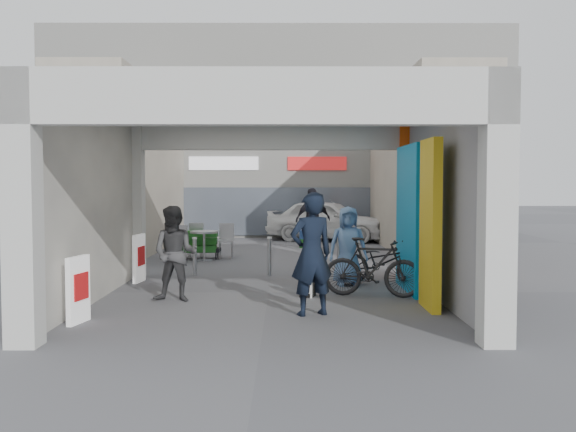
{
  "coord_description": "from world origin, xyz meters",
  "views": [
    {
      "loc": [
        0.32,
        -12.08,
        2.09
      ],
      "look_at": [
        0.37,
        1.0,
        1.4
      ],
      "focal_mm": 40.0,
      "sensor_mm": 36.0,
      "label": 1
    }
  ],
  "objects_px": {
    "produce_stand": "(199,248)",
    "white_van": "(328,220)",
    "border_collie": "(308,283)",
    "bicycle_rear": "(373,267)",
    "cafe_set": "(201,247)",
    "man_crates": "(313,220)",
    "man_elderly": "(348,246)",
    "bicycle_front": "(383,261)",
    "man_with_dog": "(311,254)",
    "man_back_turned": "(175,254)"
  },
  "relations": [
    {
      "from": "man_elderly",
      "to": "bicycle_front",
      "type": "distance_m",
      "value": 0.79
    },
    {
      "from": "man_crates",
      "to": "bicycle_front",
      "type": "xyz_separation_m",
      "value": [
        1.15,
        -6.41,
        -0.48
      ]
    },
    {
      "from": "border_collie",
      "to": "cafe_set",
      "type": "bearing_deg",
      "value": 131.66
    },
    {
      "from": "produce_stand",
      "to": "bicycle_rear",
      "type": "height_order",
      "value": "bicycle_rear"
    },
    {
      "from": "bicycle_front",
      "to": "white_van",
      "type": "height_order",
      "value": "white_van"
    },
    {
      "from": "bicycle_rear",
      "to": "white_van",
      "type": "relative_size",
      "value": 0.41
    },
    {
      "from": "border_collie",
      "to": "man_back_turned",
      "type": "bearing_deg",
      "value": -154.38
    },
    {
      "from": "produce_stand",
      "to": "man_with_dog",
      "type": "height_order",
      "value": "man_with_dog"
    },
    {
      "from": "border_collie",
      "to": "man_back_turned",
      "type": "xyz_separation_m",
      "value": [
        -2.34,
        -0.38,
        0.58
      ]
    },
    {
      "from": "border_collie",
      "to": "bicycle_rear",
      "type": "relative_size",
      "value": 0.36
    },
    {
      "from": "man_elderly",
      "to": "white_van",
      "type": "relative_size",
      "value": 0.37
    },
    {
      "from": "man_elderly",
      "to": "man_crates",
      "type": "distance_m",
      "value": 6.48
    },
    {
      "from": "cafe_set",
      "to": "man_back_turned",
      "type": "distance_m",
      "value": 6.14
    },
    {
      "from": "cafe_set",
      "to": "white_van",
      "type": "xyz_separation_m",
      "value": [
        3.81,
        5.59,
        0.4
      ]
    },
    {
      "from": "man_crates",
      "to": "bicycle_rear",
      "type": "xyz_separation_m",
      "value": [
        0.76,
        -7.78,
        -0.42
      ]
    },
    {
      "from": "bicycle_rear",
      "to": "white_van",
      "type": "height_order",
      "value": "white_van"
    },
    {
      "from": "cafe_set",
      "to": "man_crates",
      "type": "relative_size",
      "value": 0.82
    },
    {
      "from": "produce_stand",
      "to": "man_elderly",
      "type": "bearing_deg",
      "value": -39.64
    },
    {
      "from": "produce_stand",
      "to": "bicycle_rear",
      "type": "xyz_separation_m",
      "value": [
        3.95,
        -5.86,
        0.24
      ]
    },
    {
      "from": "border_collie",
      "to": "white_van",
      "type": "xyz_separation_m",
      "value": [
        1.11,
        11.32,
        0.49
      ]
    },
    {
      "from": "man_crates",
      "to": "white_van",
      "type": "xyz_separation_m",
      "value": [
        0.69,
        3.5,
        -0.22
      ]
    },
    {
      "from": "cafe_set",
      "to": "man_crates",
      "type": "height_order",
      "value": "man_crates"
    },
    {
      "from": "bicycle_rear",
      "to": "white_van",
      "type": "bearing_deg",
      "value": 14.15
    },
    {
      "from": "produce_stand",
      "to": "man_crates",
      "type": "xyz_separation_m",
      "value": [
        3.19,
        1.91,
        0.66
      ]
    },
    {
      "from": "man_elderly",
      "to": "produce_stand",
      "type": "bearing_deg",
      "value": 123.23
    },
    {
      "from": "bicycle_rear",
      "to": "white_van",
      "type": "distance_m",
      "value": 11.28
    },
    {
      "from": "produce_stand",
      "to": "man_with_dog",
      "type": "bearing_deg",
      "value": -57.88
    },
    {
      "from": "man_back_turned",
      "to": "bicycle_rear",
      "type": "distance_m",
      "value": 3.57
    },
    {
      "from": "white_van",
      "to": "man_crates",
      "type": "bearing_deg",
      "value": -170.77
    },
    {
      "from": "man_elderly",
      "to": "border_collie",
      "type": "bearing_deg",
      "value": -127.78
    },
    {
      "from": "produce_stand",
      "to": "border_collie",
      "type": "bearing_deg",
      "value": -53.07
    },
    {
      "from": "man_crates",
      "to": "bicycle_front",
      "type": "distance_m",
      "value": 6.53
    },
    {
      "from": "man_elderly",
      "to": "cafe_set",
      "type": "bearing_deg",
      "value": 123.83
    },
    {
      "from": "white_van",
      "to": "produce_stand",
      "type": "bearing_deg",
      "value": 164.7
    },
    {
      "from": "produce_stand",
      "to": "white_van",
      "type": "xyz_separation_m",
      "value": [
        3.88,
        5.41,
        0.44
      ]
    },
    {
      "from": "bicycle_front",
      "to": "man_with_dog",
      "type": "bearing_deg",
      "value": 175.49
    },
    {
      "from": "cafe_set",
      "to": "man_with_dog",
      "type": "distance_m",
      "value": 7.81
    },
    {
      "from": "man_with_dog",
      "to": "man_elderly",
      "type": "xyz_separation_m",
      "value": [
        0.86,
        2.93,
        -0.17
      ]
    },
    {
      "from": "man_elderly",
      "to": "bicycle_rear",
      "type": "relative_size",
      "value": 0.89
    },
    {
      "from": "man_back_turned",
      "to": "man_with_dog",
      "type": "bearing_deg",
      "value": -18.94
    },
    {
      "from": "cafe_set",
      "to": "white_van",
      "type": "height_order",
      "value": "white_van"
    },
    {
      "from": "man_elderly",
      "to": "bicycle_front",
      "type": "bearing_deg",
      "value": -0.45
    },
    {
      "from": "produce_stand",
      "to": "white_van",
      "type": "bearing_deg",
      "value": 66.2
    },
    {
      "from": "produce_stand",
      "to": "border_collie",
      "type": "distance_m",
      "value": 6.52
    },
    {
      "from": "cafe_set",
      "to": "man_with_dog",
      "type": "bearing_deg",
      "value": -69.7
    },
    {
      "from": "bicycle_front",
      "to": "white_van",
      "type": "bearing_deg",
      "value": 25.89
    },
    {
      "from": "cafe_set",
      "to": "border_collie",
      "type": "xyz_separation_m",
      "value": [
        2.7,
        -5.73,
        -0.08
      ]
    },
    {
      "from": "man_elderly",
      "to": "bicycle_rear",
      "type": "xyz_separation_m",
      "value": [
        0.33,
        -1.31,
        -0.26
      ]
    },
    {
      "from": "border_collie",
      "to": "man_with_dog",
      "type": "height_order",
      "value": "man_with_dog"
    },
    {
      "from": "man_crates",
      "to": "cafe_set",
      "type": "bearing_deg",
      "value": 12.2
    }
  ]
}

